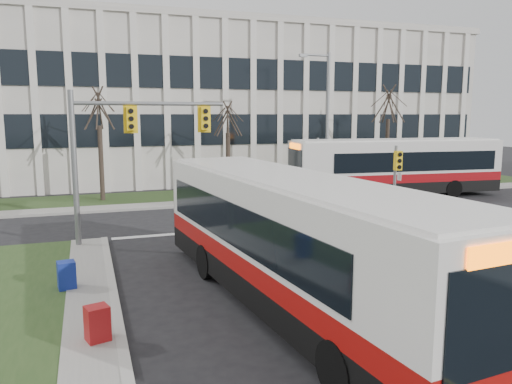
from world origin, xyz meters
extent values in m
plane|color=black|center=(0.00, 0.00, 0.00)|extent=(120.00, 120.00, 0.00)
cube|color=#9E9B93|center=(5.00, 15.20, 0.07)|extent=(44.00, 1.60, 0.14)
cube|color=#29431C|center=(5.00, 18.00, 0.06)|extent=(44.00, 5.00, 0.12)
cube|color=silver|center=(5.00, 30.00, 6.00)|extent=(40.00, 16.00, 12.00)
cylinder|color=slate|center=(-7.30, 7.20, 3.10)|extent=(0.22, 0.22, 6.20)
cylinder|color=slate|center=(-4.30, 7.20, 5.70)|extent=(6.00, 0.16, 0.16)
cube|color=yellow|center=(-5.10, 7.05, 5.10)|extent=(0.34, 0.24, 0.92)
cube|color=yellow|center=(-2.10, 7.05, 5.10)|extent=(0.34, 0.24, 0.92)
cylinder|color=slate|center=(7.20, 7.00, 1.90)|extent=(0.14, 0.14, 3.80)
cube|color=yellow|center=(7.20, 6.80, 3.10)|extent=(0.34, 0.24, 0.92)
cylinder|color=slate|center=(7.20, 15.50, 1.90)|extent=(0.14, 0.14, 3.80)
cube|color=yellow|center=(7.20, 15.30, 3.10)|extent=(0.34, 0.24, 0.92)
cylinder|color=slate|center=(8.20, 16.20, 4.60)|extent=(0.20, 0.20, 9.20)
cylinder|color=slate|center=(7.30, 16.20, 9.00)|extent=(1.80, 0.14, 0.14)
cube|color=slate|center=(6.40, 16.20, 8.95)|extent=(0.50, 0.25, 0.18)
cylinder|color=slate|center=(1.90, 17.50, 0.50)|extent=(0.08, 0.08, 1.00)
cylinder|color=slate|center=(3.10, 17.50, 0.50)|extent=(0.08, 0.08, 1.00)
cube|color=white|center=(2.50, 17.50, 1.20)|extent=(1.50, 0.12, 1.60)
cylinder|color=#42352B|center=(-6.00, 18.00, 2.31)|extent=(0.28, 0.28, 4.62)
cylinder|color=#42352B|center=(2.00, 18.20, 2.05)|extent=(0.28, 0.28, 4.09)
cylinder|color=#42352B|center=(14.00, 18.00, 2.48)|extent=(0.28, 0.28, 4.95)
cube|color=navy|center=(-7.58, 1.93, 0.47)|extent=(0.56, 0.52, 0.95)
cube|color=#A11417|center=(-6.80, -2.03, 0.47)|extent=(0.61, 0.57, 0.95)
camera|label=1|loc=(-6.86, -13.40, 5.25)|focal=35.00mm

